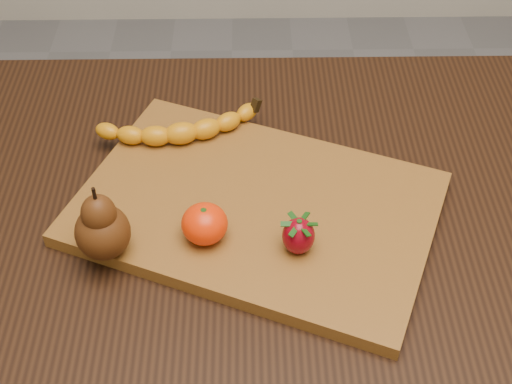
{
  "coord_description": "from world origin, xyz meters",
  "views": [
    {
      "loc": [
        0.05,
        -0.66,
        1.43
      ],
      "look_at": [
        0.06,
        -0.01,
        0.8
      ],
      "focal_mm": 50.0,
      "sensor_mm": 36.0,
      "label": 1
    }
  ],
  "objects_px": {
    "cutting_board": "(256,208)",
    "pear": "(100,221)",
    "mandarin": "(205,224)",
    "table": "(211,256)"
  },
  "relations": [
    {
      "from": "table",
      "to": "pear",
      "type": "distance_m",
      "value": 0.23
    },
    {
      "from": "mandarin",
      "to": "pear",
      "type": "bearing_deg",
      "value": -170.47
    },
    {
      "from": "cutting_board",
      "to": "mandarin",
      "type": "height_order",
      "value": "mandarin"
    },
    {
      "from": "cutting_board",
      "to": "mandarin",
      "type": "bearing_deg",
      "value": -114.86
    },
    {
      "from": "cutting_board",
      "to": "mandarin",
      "type": "relative_size",
      "value": 7.9
    },
    {
      "from": "table",
      "to": "cutting_board",
      "type": "relative_size",
      "value": 2.22
    },
    {
      "from": "mandarin",
      "to": "cutting_board",
      "type": "bearing_deg",
      "value": 42.66
    },
    {
      "from": "table",
      "to": "cutting_board",
      "type": "xyz_separation_m",
      "value": [
        0.06,
        -0.01,
        0.11
      ]
    },
    {
      "from": "table",
      "to": "pear",
      "type": "height_order",
      "value": "pear"
    },
    {
      "from": "cutting_board",
      "to": "pear",
      "type": "relative_size",
      "value": 4.36
    }
  ]
}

